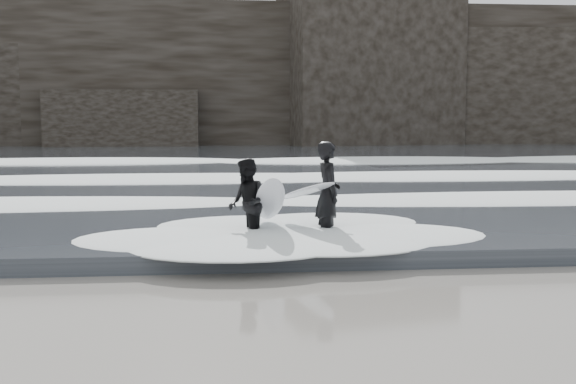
# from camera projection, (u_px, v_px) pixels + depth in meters

# --- Properties ---
(ground) EXTENTS (120.00, 120.00, 0.00)m
(ground) POSITION_uv_depth(u_px,v_px,m) (376.00, 330.00, 8.10)
(ground) COLOR #8A5C41
(ground) RESTS_ON ground
(sea) EXTENTS (90.00, 52.00, 0.30)m
(sea) POSITION_uv_depth(u_px,v_px,m) (252.00, 159.00, 36.78)
(sea) COLOR #31373F
(sea) RESTS_ON ground
(headland) EXTENTS (70.00, 9.00, 10.00)m
(headland) POSITION_uv_depth(u_px,v_px,m) (241.00, 79.00, 53.08)
(headland) COLOR black
(headland) RESTS_ON ground
(foam_near) EXTENTS (60.00, 3.20, 0.20)m
(foam_near) POSITION_uv_depth(u_px,v_px,m) (293.00, 200.00, 16.96)
(foam_near) COLOR white
(foam_near) RESTS_ON sea
(foam_mid) EXTENTS (60.00, 4.00, 0.24)m
(foam_mid) POSITION_uv_depth(u_px,v_px,m) (271.00, 175.00, 23.88)
(foam_mid) COLOR white
(foam_mid) RESTS_ON sea
(foam_far) EXTENTS (60.00, 4.80, 0.30)m
(foam_far) POSITION_uv_depth(u_px,v_px,m) (256.00, 158.00, 32.79)
(foam_far) COLOR white
(foam_far) RESTS_ON sea
(surfer_left) EXTENTS (1.25, 1.90, 1.91)m
(surfer_left) POSITION_uv_depth(u_px,v_px,m) (325.00, 193.00, 13.36)
(surfer_left) COLOR black
(surfer_left) RESTS_ON ground
(surfer_right) EXTENTS (1.06, 1.78, 1.63)m
(surfer_right) POSITION_uv_depth(u_px,v_px,m) (249.00, 203.00, 12.97)
(surfer_right) COLOR black
(surfer_right) RESTS_ON ground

